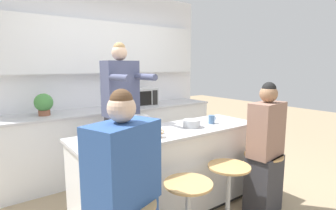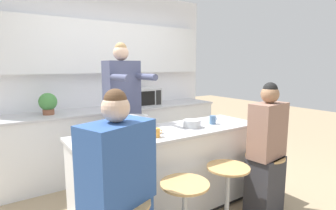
# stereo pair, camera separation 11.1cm
# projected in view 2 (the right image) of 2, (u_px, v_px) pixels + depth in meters

# --- Properties ---
(wall_back) EXTENTS (3.54, 0.22, 2.70)m
(wall_back) POSITION_uv_depth(u_px,v_px,m) (108.00, 67.00, 4.04)
(wall_back) COLOR white
(wall_back) RESTS_ON ground_plane
(back_counter) EXTENTS (3.29, 0.62, 0.94)m
(back_counter) POSITION_uv_depth(u_px,v_px,m) (118.00, 138.00, 3.96)
(back_counter) COLOR silver
(back_counter) RESTS_ON ground_plane
(kitchen_island) EXTENTS (2.05, 0.64, 0.90)m
(kitchen_island) POSITION_uv_depth(u_px,v_px,m) (171.00, 171.00, 2.78)
(kitchen_island) COLOR black
(kitchen_island) RESTS_ON ground_plane
(bar_stool_center_right) EXTENTS (0.40, 0.40, 0.62)m
(bar_stool_center_right) POSITION_uv_depth(u_px,v_px,m) (227.00, 193.00, 2.50)
(bar_stool_center_right) COLOR tan
(bar_stool_center_right) RESTS_ON ground_plane
(bar_stool_rightmost) EXTENTS (0.40, 0.40, 0.62)m
(bar_stool_rightmost) POSITION_uv_depth(u_px,v_px,m) (264.00, 179.00, 2.79)
(bar_stool_rightmost) COLOR tan
(bar_stool_rightmost) RESTS_ON ground_plane
(person_cooking) EXTENTS (0.42, 0.59, 1.82)m
(person_cooking) POSITION_uv_depth(u_px,v_px,m) (123.00, 122.00, 3.08)
(person_cooking) COLOR #383842
(person_cooking) RESTS_ON ground_plane
(person_wrapped_blanket) EXTENTS (0.55, 0.44, 1.42)m
(person_wrapped_blanket) POSITION_uv_depth(u_px,v_px,m) (118.00, 197.00, 1.81)
(person_wrapped_blanket) COLOR #2D5193
(person_wrapped_blanket) RESTS_ON ground_plane
(person_seated_near) EXTENTS (0.44, 0.31, 1.40)m
(person_seated_near) POSITION_uv_depth(u_px,v_px,m) (266.00, 156.00, 2.71)
(person_seated_near) COLOR #333338
(person_seated_near) RESTS_ON ground_plane
(cooking_pot) EXTENTS (0.36, 0.27, 0.15)m
(cooking_pot) POSITION_uv_depth(u_px,v_px,m) (135.00, 123.00, 2.66)
(cooking_pot) COLOR #B7BABC
(cooking_pot) RESTS_ON kitchen_island
(fruit_bowl) EXTENTS (0.19, 0.19, 0.08)m
(fruit_bowl) POSITION_uv_depth(u_px,v_px,m) (192.00, 124.00, 2.80)
(fruit_bowl) COLOR #B7BABC
(fruit_bowl) RESTS_ON kitchen_island
(mixing_bowl_steel) EXTENTS (0.23, 0.23, 0.07)m
(mixing_bowl_steel) POSITION_uv_depth(u_px,v_px,m) (111.00, 134.00, 2.41)
(mixing_bowl_steel) COLOR white
(mixing_bowl_steel) RESTS_ON kitchen_island
(coffee_cup_near) EXTENTS (0.11, 0.07, 0.08)m
(coffee_cup_near) POSITION_uv_depth(u_px,v_px,m) (156.00, 133.00, 2.42)
(coffee_cup_near) COLOR orange
(coffee_cup_near) RESTS_ON kitchen_island
(coffee_cup_far) EXTENTS (0.10, 0.07, 0.10)m
(coffee_cup_far) POSITION_uv_depth(u_px,v_px,m) (213.00, 120.00, 2.96)
(coffee_cup_far) COLOR #4C7099
(coffee_cup_far) RESTS_ON kitchen_island
(microwave) EXTENTS (0.49, 0.37, 0.28)m
(microwave) POSITION_uv_depth(u_px,v_px,m) (143.00, 97.00, 4.07)
(microwave) COLOR #B2B5B7
(microwave) RESTS_ON back_counter
(potted_plant) EXTENTS (0.23, 0.23, 0.28)m
(potted_plant) POSITION_uv_depth(u_px,v_px,m) (48.00, 103.00, 3.36)
(potted_plant) COLOR #93563D
(potted_plant) RESTS_ON back_counter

